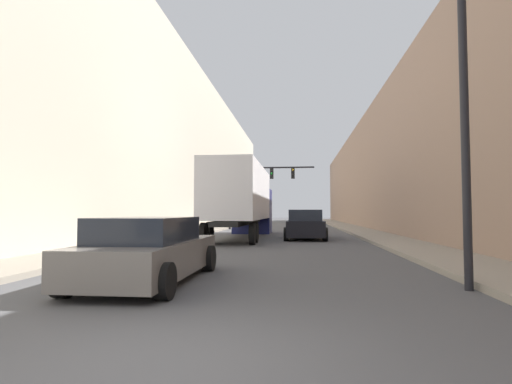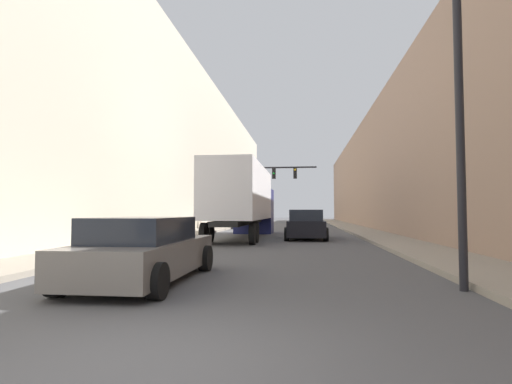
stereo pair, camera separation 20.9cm
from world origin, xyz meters
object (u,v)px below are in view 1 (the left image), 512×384
(suv_car, at_px, (305,225))
(traffic_signal_gantry, at_px, (254,182))
(semi_truck, at_px, (243,199))
(sedan_car, at_px, (150,251))
(street_lamp, at_px, (463,74))

(suv_car, distance_m, traffic_signal_gantry, 12.86)
(semi_truck, height_order, suv_car, semi_truck)
(sedan_car, relative_size, suv_car, 0.99)
(semi_truck, bearing_deg, traffic_signal_gantry, 92.92)
(traffic_signal_gantry, distance_m, street_lamp, 26.81)
(semi_truck, height_order, street_lamp, street_lamp)
(sedan_car, distance_m, street_lamp, 7.30)
(sedan_car, bearing_deg, suv_car, 75.83)
(traffic_signal_gantry, bearing_deg, sedan_car, -88.65)
(sedan_car, xyz_separation_m, traffic_signal_gantry, (-0.61, 25.65, 3.39))
(semi_truck, bearing_deg, street_lamp, -66.61)
(traffic_signal_gantry, relative_size, street_lamp, 1.13)
(sedan_car, xyz_separation_m, street_lamp, (6.38, -0.23, 3.52))
(sedan_car, bearing_deg, traffic_signal_gantry, 91.35)
(sedan_car, height_order, street_lamp, street_lamp)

